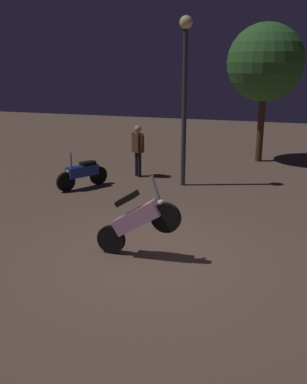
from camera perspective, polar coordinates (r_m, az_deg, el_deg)
ground_plane at (r=8.20m, az=-0.23°, el=-8.79°), size 40.00×40.00×0.00m
motorcycle_pink_foreground at (r=7.97m, az=-2.18°, el=-3.77°), size 1.66×0.33×1.63m
motorcycle_blue_parked_left at (r=12.66m, az=-9.41°, el=2.47°), size 0.98×1.45×1.11m
person_rider_beside at (r=13.64m, az=-2.08°, el=6.06°), size 0.58×0.48×1.64m
streetlamp_near at (r=12.42m, az=4.19°, el=14.51°), size 0.36×0.36×4.74m
tree_center_bg at (r=16.09m, az=14.63°, el=16.26°), size 2.68×2.68×4.86m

